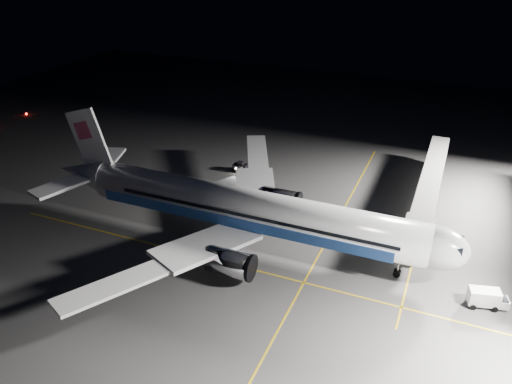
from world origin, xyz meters
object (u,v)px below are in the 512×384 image
object	(u,v)px
service_truck	(488,298)
safety_cone_a	(257,210)
jet_bridge	(429,187)
safety_cone_b	(291,207)
safety_cone_c	(311,202)
baggage_tug	(240,167)
airliner	(243,208)

from	to	relation	value
service_truck	safety_cone_a	size ratio (longest dim) A/B	7.51
jet_bridge	safety_cone_b	size ratio (longest dim) A/B	58.36
safety_cone_a	safety_cone_b	xyz separation A→B (m)	(4.49, 3.08, -0.02)
safety_cone_c	safety_cone_b	bearing A→B (deg)	-132.42
service_truck	safety_cone_c	bearing A→B (deg)	135.23
safety_cone_c	jet_bridge	bearing A→B (deg)	13.20
safety_cone_b	baggage_tug	bearing A→B (deg)	143.61
airliner	safety_cone_c	size ratio (longest dim) A/B	110.38
service_truck	jet_bridge	bearing A→B (deg)	100.78
safety_cone_a	safety_cone_b	size ratio (longest dim) A/B	1.08
service_truck	safety_cone_a	bearing A→B (deg)	149.57
airliner	service_truck	distance (m)	32.45
safety_cone_b	safety_cone_c	size ratio (longest dim) A/B	1.06
airliner	safety_cone_a	distance (m)	9.56
airliner	jet_bridge	world-z (taller)	airliner
safety_cone_c	airliner	bearing A→B (deg)	-112.46
baggage_tug	safety_cone_c	size ratio (longest dim) A/B	4.55
safety_cone_b	safety_cone_a	bearing A→B (deg)	-145.52
airliner	safety_cone_a	xyz separation A→B (m)	(-1.23, 8.15, -4.85)
jet_bridge	service_truck	size ratio (longest dim) A/B	7.22
baggage_tug	safety_cone_a	xyz separation A→B (m)	(8.76, -12.85, -0.53)
jet_bridge	safety_cone_b	xyz separation A→B (m)	(-19.82, -6.83, -4.29)
safety_cone_b	safety_cone_c	xyz separation A→B (m)	(2.53, 2.77, -0.02)
jet_bridge	service_truck	bearing A→B (deg)	-65.54
airliner	safety_cone_b	xyz separation A→B (m)	(3.26, 11.23, -4.87)
safety_cone_a	safety_cone_b	bearing A→B (deg)	34.48
airliner	safety_cone_a	world-z (taller)	airliner
jet_bridge	baggage_tug	world-z (taller)	jet_bridge
airliner	jet_bridge	distance (m)	29.31
jet_bridge	safety_cone_a	size ratio (longest dim) A/B	54.21
jet_bridge	baggage_tug	bearing A→B (deg)	174.92
service_truck	baggage_tug	world-z (taller)	service_truck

